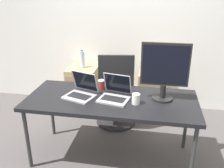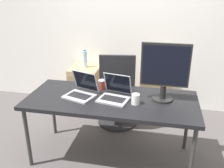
{
  "view_description": "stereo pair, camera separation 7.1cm",
  "coord_description": "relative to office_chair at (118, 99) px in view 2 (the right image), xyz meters",
  "views": [
    {
      "loc": [
        0.42,
        -2.33,
        1.88
      ],
      "look_at": [
        0.0,
        0.04,
        0.89
      ],
      "focal_mm": 40.0,
      "sensor_mm": 36.0,
      "label": 1
    },
    {
      "loc": [
        0.49,
        -2.32,
        1.88
      ],
      "look_at": [
        0.0,
        0.04,
        0.89
      ],
      "focal_mm": 40.0,
      "sensor_mm": 36.0,
      "label": 2
    }
  ],
  "objects": [
    {
      "name": "laptop_right",
      "position": [
        0.1,
        -0.69,
        0.39
      ],
      "size": [
        0.35,
        0.36,
        0.25
      ],
      "color": "#ADADB2",
      "rests_on": "desk"
    },
    {
      "name": "coffee_cup_white",
      "position": [
        0.32,
        -0.78,
        0.4
      ],
      "size": [
        0.08,
        0.08,
        0.11
      ],
      "color": "white",
      "rests_on": "desk"
    },
    {
      "name": "office_chair",
      "position": [
        0.0,
        0.0,
        0.0
      ],
      "size": [
        0.56,
        0.59,
        1.07
      ],
      "color": "#232326",
      "rests_on": "ground_plane"
    },
    {
      "name": "water_bottle",
      "position": [
        -0.6,
        0.46,
        0.39
      ],
      "size": [
        0.07,
        0.07,
        0.27
      ],
      "color": "silver",
      "rests_on": "cabinet_left"
    },
    {
      "name": "wall_back",
      "position": [
        0.06,
        0.74,
        0.9
      ],
      "size": [
        10.0,
        0.05,
        2.6
      ],
      "color": "white",
      "rests_on": "ground_plane"
    },
    {
      "name": "ground_plane",
      "position": [
        0.06,
        -0.7,
        -0.4
      ],
      "size": [
        14.0,
        14.0,
        0.0
      ],
      "primitive_type": "plane",
      "color": "#514C4C"
    },
    {
      "name": "cabinet_right",
      "position": [
        0.5,
        0.46,
        -0.07
      ],
      "size": [
        0.44,
        0.49,
        0.67
      ],
      "color": "tan",
      "rests_on": "ground_plane"
    },
    {
      "name": "desk",
      "position": [
        0.06,
        -0.7,
        0.29
      ],
      "size": [
        1.79,
        0.77,
        0.74
      ],
      "color": "black",
      "rests_on": "ground_plane"
    },
    {
      "name": "cabinet_left",
      "position": [
        -0.6,
        0.46,
        -0.07
      ],
      "size": [
        0.44,
        0.49,
        0.67
      ],
      "color": "tan",
      "rests_on": "ground_plane"
    },
    {
      "name": "coffee_cup_brown",
      "position": [
        -0.1,
        -0.48,
        0.4
      ],
      "size": [
        0.08,
        0.08,
        0.11
      ],
      "color": "maroon",
      "rests_on": "desk"
    },
    {
      "name": "monitor",
      "position": [
        0.59,
        -0.62,
        0.66
      ],
      "size": [
        0.48,
        0.21,
        0.6
      ],
      "color": "black",
      "rests_on": "desk"
    },
    {
      "name": "laptop_left",
      "position": [
        -0.27,
        -0.69,
        0.39
      ],
      "size": [
        0.36,
        0.39,
        0.25
      ],
      "color": "#ADADB2",
      "rests_on": "desk"
    }
  ]
}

